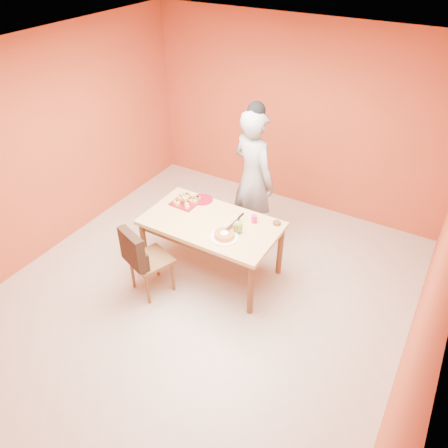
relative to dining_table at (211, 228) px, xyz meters
The scene contains 17 objects.
floor 0.79m from the dining_table, 72.77° to the right, with size 5.00×5.00×0.00m, color beige.
ceiling 2.08m from the dining_table, 72.77° to the right, with size 5.00×5.00×0.00m, color silver.
wall_back 2.20m from the dining_table, 86.49° to the left, with size 4.50×4.50×0.00m, color #C64E2D.
wall_left 2.27m from the dining_table, 169.00° to the right, with size 5.00×5.00×0.00m, color #C64E2D.
wall_right 2.51m from the dining_table, ahead, with size 5.00×5.00×0.00m, color #C64E2D.
dining_table is the anchor object (origin of this frame).
dining_chair 0.81m from the dining_table, 123.70° to the right, with size 0.56×0.62×0.93m.
pastry_pile 0.55m from the dining_table, 159.02° to the left, with size 0.28×0.28×0.09m, color tan, non-canonical shape.
person 0.91m from the dining_table, 83.22° to the left, with size 0.69×0.45×1.88m, color gray.
pastry_platter 0.53m from the dining_table, 159.02° to the left, with size 0.31×0.31×0.02m, color maroon.
red_dinner_plate 0.50m from the dining_table, 134.63° to the left, with size 0.26×0.26×0.02m, color maroon.
white_cake_plate 0.36m from the dining_table, 32.92° to the right, with size 0.32×0.32×0.01m, color white.
sponge_cake 0.37m from the dining_table, 32.92° to the right, with size 0.23×0.23×0.05m, color gold.
cake_server 0.34m from the dining_table, ahead, with size 0.05×0.27×0.01m, color silver.
egg_ornament 0.40m from the dining_table, ahead, with size 0.12×0.09×0.15m, color olive.
magenta_glass 0.52m from the dining_table, 29.33° to the left, with size 0.07×0.07×0.10m, color #D01F6E.
checker_tin 0.77m from the dining_table, 27.24° to the left, with size 0.09×0.09×0.03m, color #361D0E.
Camera 1 is at (2.11, -3.12, 3.73)m, focal length 35.00 mm.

